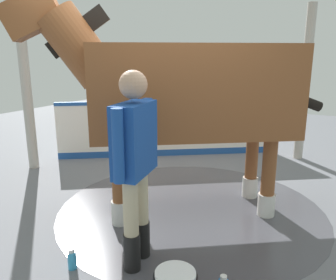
{
  "coord_description": "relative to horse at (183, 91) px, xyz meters",
  "views": [
    {
      "loc": [
        3.51,
        1.77,
        1.85
      ],
      "look_at": [
        0.61,
        0.23,
        1.02
      ],
      "focal_mm": 36.02,
      "sensor_mm": 36.0,
      "label": 1
    }
  ],
  "objects": [
    {
      "name": "ground_plane",
      "position": [
        -0.05,
        -0.13,
        -1.46
      ],
      "size": [
        16.0,
        16.0,
        0.02
      ],
      "primitive_type": "cube",
      "color": "slate"
    },
    {
      "name": "wet_patch",
      "position": [
        -0.06,
        0.09,
        -1.45
      ],
      "size": [
        3.22,
        3.22,
        0.0
      ],
      "primitive_type": "cylinder",
      "color": "#4C4C54",
      "rests_on": "ground"
    },
    {
      "name": "barrier_wall",
      "position": [
        -1.95,
        -1.21,
        -0.97
      ],
      "size": [
        2.37,
        3.4,
        1.04
      ],
      "color": "white",
      "rests_on": "ground"
    },
    {
      "name": "roof_post_near",
      "position": [
        -0.26,
        -2.9,
        -0.1
      ],
      "size": [
        0.16,
        0.16,
        2.69
      ],
      "primitive_type": "cylinder",
      "color": "#B7B2A8",
      "rests_on": "ground"
    },
    {
      "name": "roof_post_far",
      "position": [
        -2.92,
        0.97,
        -0.1
      ],
      "size": [
        0.16,
        0.16,
        2.69
      ],
      "primitive_type": "cylinder",
      "color": "#B7B2A8",
      "rests_on": "ground"
    },
    {
      "name": "horse",
      "position": [
        0.0,
        0.0,
        0.0
      ],
      "size": [
        2.3,
        3.06,
        2.53
      ],
      "rotation": [
        0.0,
        0.0,
        -0.97
      ],
      "color": "brown",
      "rests_on": "ground"
    },
    {
      "name": "handler",
      "position": [
        1.18,
        0.11,
        -0.44
      ],
      "size": [
        0.68,
        0.3,
        1.73
      ],
      "rotation": [
        0.0,
        0.0,
        1.74
      ],
      "color": "black",
      "rests_on": "ground"
    },
    {
      "name": "bottle_shampoo",
      "position": [
        1.53,
        -0.34,
        -1.36
      ],
      "size": [
        0.08,
        0.08,
        0.2
      ],
      "color": "#3399CC",
      "rests_on": "ground"
    }
  ]
}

